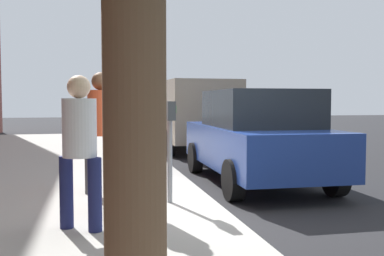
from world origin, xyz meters
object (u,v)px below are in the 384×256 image
object	(u,v)px
pedestrian_at_meter	(124,124)
parking_officer	(101,121)
parked_van_far	(188,111)
parking_meter	(170,130)
pedestrian_bystander	(80,140)
parked_sedan_near	(256,137)

from	to	relation	value
pedestrian_at_meter	parking_officer	bearing A→B (deg)	96.51
parked_van_far	parking_meter	bearing A→B (deg)	166.08
pedestrian_bystander	parked_van_far	size ratio (longest dim) A/B	0.32
pedestrian_bystander	parked_sedan_near	xyz separation A→B (m)	(2.96, -3.18, -0.24)
parking_meter	pedestrian_bystander	xyz separation A→B (m)	(-1.09, 1.18, -0.03)
parked_van_far	pedestrian_at_meter	bearing A→B (deg)	162.28
parking_meter	pedestrian_bystander	distance (m)	1.61
parking_officer	parked_sedan_near	world-z (taller)	parking_officer
parking_meter	parking_officer	distance (m)	1.31
parking_officer	parked_sedan_near	size ratio (longest dim) A/B	0.42
parking_meter	parked_van_far	xyz separation A→B (m)	(8.06, -2.00, 0.09)
pedestrian_bystander	parked_van_far	xyz separation A→B (m)	(9.15, -3.18, 0.12)
parking_meter	parked_sedan_near	distance (m)	2.75
parked_sedan_near	parked_van_far	world-z (taller)	parked_van_far
parking_meter	parking_officer	world-z (taller)	parking_officer
parking_meter	pedestrian_bystander	bearing A→B (deg)	132.77
parking_officer	pedestrian_bystander	bearing A→B (deg)	-35.50
parked_van_far	pedestrian_bystander	bearing A→B (deg)	160.84
pedestrian_bystander	parking_officer	world-z (taller)	parking_officer
parked_sedan_near	parked_van_far	size ratio (longest dim) A/B	0.84
parking_meter	pedestrian_bystander	size ratio (longest dim) A/B	0.83
pedestrian_bystander	parking_officer	xyz separation A→B (m)	(2.03, -0.27, 0.13)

